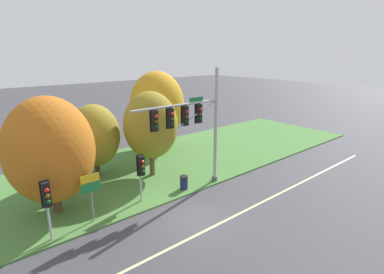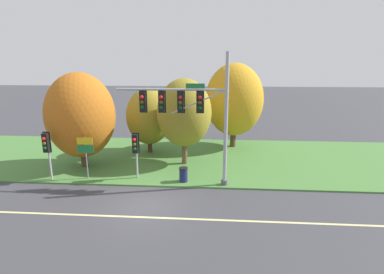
{
  "view_description": "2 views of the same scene",
  "coord_description": "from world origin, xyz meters",
  "views": [
    {
      "loc": [
        -9.84,
        -11.28,
        9.01
      ],
      "look_at": [
        3.09,
        4.08,
        3.33
      ],
      "focal_mm": 28.0,
      "sensor_mm": 36.0,
      "label": 1
    },
    {
      "loc": [
        3.53,
        -14.43,
        7.52
      ],
      "look_at": [
        2.17,
        4.34,
        2.76
      ],
      "focal_mm": 28.0,
      "sensor_mm": 36.0,
      "label": 2
    }
  ],
  "objects": [
    {
      "name": "tree_behind_signpost",
      "position": [
        1.44,
        6.77,
        3.93
      ],
      "size": [
        3.94,
        3.94,
        6.3
      ],
      "color": "brown",
      "rests_on": "grass_verge"
    },
    {
      "name": "ground_plane",
      "position": [
        0.0,
        0.0,
        0.0
      ],
      "size": [
        160.0,
        160.0,
        0.0
      ],
      "primitive_type": "plane",
      "color": "#3D3D42"
    },
    {
      "name": "tree_nearest_road",
      "position": [
        -5.77,
        5.65,
        3.84
      ],
      "size": [
        4.78,
        4.78,
        6.74
      ],
      "color": "#4C3823",
      "rests_on": "grass_verge"
    },
    {
      "name": "grass_verge",
      "position": [
        0.0,
        8.25,
        0.05
      ],
      "size": [
        48.0,
        11.5,
        0.1
      ],
      "primitive_type": "cube",
      "color": "#477A38",
      "rests_on": "ground"
    },
    {
      "name": "tree_left_of_mast",
      "position": [
        -1.74,
        9.41,
        3.15
      ],
      "size": [
        3.69,
        3.69,
        5.37
      ],
      "color": "#423021",
      "rests_on": "grass_verge"
    },
    {
      "name": "route_sign_post",
      "position": [
        -4.58,
        3.33,
        2.02
      ],
      "size": [
        1.06,
        0.08,
        2.8
      ],
      "color": "slate",
      "rests_on": "grass_verge"
    },
    {
      "name": "pedestrian_signal_near_kerb",
      "position": [
        -6.86,
        2.86,
        2.41
      ],
      "size": [
        0.46,
        0.55,
        3.18
      ],
      "color": "#9EA0A5",
      "rests_on": "grass_verge"
    },
    {
      "name": "pedestrian_signal_further_along",
      "position": [
        -1.37,
        3.51,
        2.3
      ],
      "size": [
        0.46,
        0.55,
        3.05
      ],
      "color": "#9EA0A5",
      "rests_on": "grass_verge"
    },
    {
      "name": "tree_mid_verge",
      "position": [
        5.31,
        11.71,
        4.29
      ],
      "size": [
        5.01,
        5.01,
        7.33
      ],
      "color": "#4C3823",
      "rests_on": "grass_verge"
    },
    {
      "name": "trash_bin",
      "position": [
        1.7,
        3.28,
        0.57
      ],
      "size": [
        0.56,
        0.56,
        0.93
      ],
      "color": "#191E4C",
      "rests_on": "grass_verge"
    },
    {
      "name": "traffic_signal_mast",
      "position": [
        2.18,
        2.96,
        4.77
      ],
      "size": [
        6.67,
        0.49,
        7.97
      ],
      "color": "#9EA0A5",
      "rests_on": "grass_verge"
    },
    {
      "name": "lane_stripe",
      "position": [
        0.0,
        -1.2,
        0.0
      ],
      "size": [
        36.0,
        0.16,
        0.01
      ],
      "primitive_type": "cube",
      "color": "beige",
      "rests_on": "ground"
    }
  ]
}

